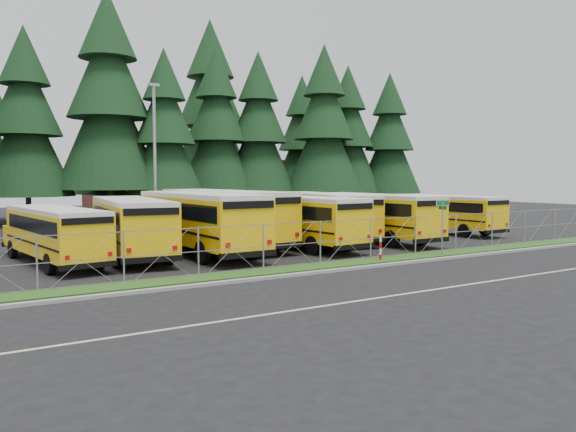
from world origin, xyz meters
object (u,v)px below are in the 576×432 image
Objects in this scene: bus_3 at (221,219)px; bus_east at (441,214)px; bus_1 at (130,228)px; bus_2 at (197,223)px; bus_6 at (370,218)px; bus_0 at (54,236)px; light_standard at (155,154)px; striped_bollard at (380,248)px; bus_5 at (320,217)px; bus_4 at (294,222)px; street_sign at (442,216)px.

bus_east is (16.67, -1.10, -0.27)m from bus_3.
bus_1 is 0.90× the size of bus_3.
bus_6 is at bearing -3.34° from bus_2.
bus_0 is 12.77m from light_standard.
bus_2 reaches higher than bus_6.
bus_0 is 0.98× the size of light_standard.
bus_east is at bearing -9.27° from bus_3.
striped_bollard is (-12.50, -7.82, -0.74)m from bus_east.
bus_4 is at bearing -140.71° from bus_5.
striped_bollard is at bearing -99.27° from bus_5.
bus_1 reaches higher than bus_4.
bus_3 reaches higher than bus_0.
bus_0 is 0.87× the size of bus_5.
bus_2 is 19.00m from bus_east.
street_sign is (4.49, -6.90, 0.58)m from bus_4.
light_standard is at bearing 42.02° from bus_0.
bus_4 is at bearing -175.78° from bus_east.
bus_1 is 12.39m from striped_bollard.
bus_1 is (3.63, 0.43, 0.16)m from bus_0.
bus_4 is 3.94× the size of street_sign.
bus_east reaches higher than bus_0.
street_sign is (-8.72, -8.17, 0.69)m from bus_east.
bus_3 is at bearing -79.49° from light_standard.
bus_east is (22.27, 0.25, -0.12)m from bus_1.
bus_4 is 3.78m from bus_5.
striped_bollard is 0.12× the size of light_standard.
bus_1 is at bearing -0.39° from bus_0.
bus_0 is 0.89× the size of bus_1.
bus_0 is 0.82× the size of bus_2.
bus_3 is 1.11× the size of bus_4.
bus_3 is 9.36m from bus_6.
street_sign is (-1.11, -6.91, 0.57)m from bus_6.
light_standard reaches higher than bus_5.
bus_6 is at bearing -33.06° from bus_5.
bus_6 reaches higher than striped_bollard.
bus_4 is (9.06, -1.02, -0.01)m from bus_1.
bus_0 is 18.30m from bus_6.
bus_0 is at bearing 177.23° from bus_2.
bus_6 is 7.71m from bus_east.
striped_bollard is (-2.48, -8.58, -0.89)m from bus_5.
bus_5 is (6.64, -0.34, -0.13)m from bus_3.
bus_1 is 0.92× the size of bus_2.
street_sign is (10.25, -7.31, 0.44)m from bus_2.
bus_3 is 4.19m from bus_4.
light_standard is at bearing 153.64° from bus_east.
street_sign is (7.94, -9.27, 0.42)m from bus_3.
street_sign is at bearing -36.80° from bus_2.
bus_6 reaches higher than bus_east.
bus_5 is at bearing -43.83° from light_standard.
light_standard reaches higher than bus_3.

